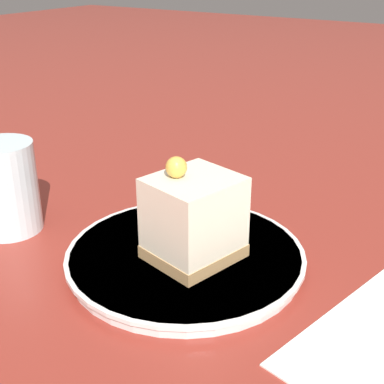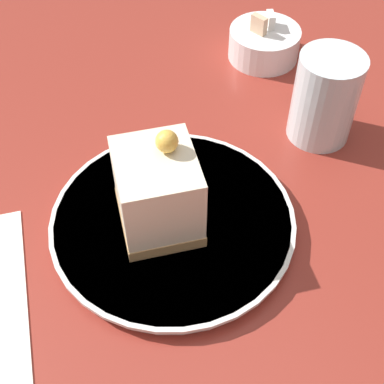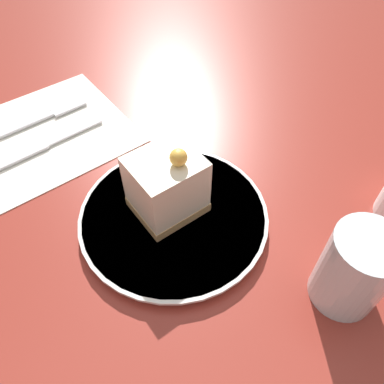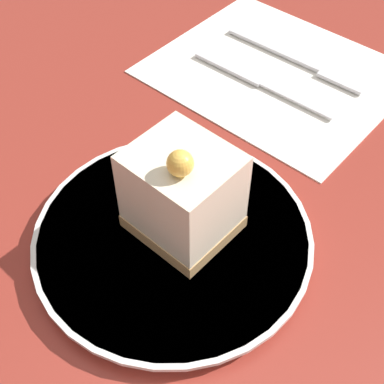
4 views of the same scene
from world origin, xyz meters
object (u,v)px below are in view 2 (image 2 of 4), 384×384
object	(u,v)px
cake_slice	(158,192)
drinking_glass	(325,98)
sugar_bowl	(264,43)
plate	(173,222)

from	to	relation	value
cake_slice	drinking_glass	size ratio (longest dim) A/B	1.01
drinking_glass	sugar_bowl	bearing A→B (deg)	80.43
cake_slice	drinking_glass	xyz separation A→B (m)	(0.21, 0.04, -0.01)
sugar_bowl	cake_slice	bearing A→B (deg)	-141.82
cake_slice	plate	bearing A→B (deg)	-3.03
drinking_glass	plate	bearing A→B (deg)	-168.26
plate	drinking_glass	xyz separation A→B (m)	(0.20, 0.04, 0.04)
plate	cake_slice	distance (m)	0.05
plate	cake_slice	world-z (taller)	cake_slice
cake_slice	drinking_glass	distance (m)	0.21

